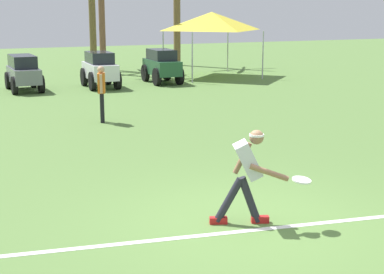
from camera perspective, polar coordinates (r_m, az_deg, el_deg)
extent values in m
plane|color=#567A3A|center=(8.87, 5.36, -8.16)|extent=(80.00, 80.00, 0.00)
cube|color=white|center=(8.58, 6.53, -8.89)|extent=(25.76, 3.92, 0.01)
cylinder|color=#23232D|center=(8.70, 5.63, -6.07)|extent=(0.37, 0.23, 0.72)
cube|color=red|center=(8.83, 6.62, -7.94)|extent=(0.28, 0.18, 0.10)
cylinder|color=#23232D|center=(8.66, 3.59, -6.13)|extent=(0.45, 0.26, 0.69)
cube|color=red|center=(8.75, 2.58, -8.08)|extent=(0.28, 0.18, 0.10)
cube|color=silver|center=(8.53, 5.44, -2.24)|extent=(0.51, 0.46, 0.57)
sphere|color=#936B4C|center=(8.47, 6.28, -0.01)|extent=(0.27, 0.27, 0.21)
cylinder|color=white|center=(8.46, 6.29, 0.18)|extent=(0.27, 0.27, 0.03)
cylinder|color=#936B4C|center=(8.44, 7.49, -3.44)|extent=(0.57, 0.27, 0.27)
cylinder|color=#936B4C|center=(8.72, 4.91, -2.05)|extent=(0.29, 0.17, 0.49)
cylinder|color=white|center=(8.56, 10.58, -4.13)|extent=(0.36, 0.36, 0.06)
cylinder|color=black|center=(16.31, -8.71, 2.78)|extent=(0.14, 0.14, 0.82)
cylinder|color=black|center=(16.49, -8.69, 2.88)|extent=(0.14, 0.14, 0.82)
cube|color=orange|center=(16.30, -8.78, 5.19)|extent=(0.29, 0.38, 0.54)
cylinder|color=tan|center=(16.09, -8.81, 5.13)|extent=(0.09, 0.09, 0.52)
cylinder|color=tan|center=(16.51, -8.76, 5.31)|extent=(0.09, 0.09, 0.52)
sphere|color=tan|center=(16.26, -8.83, 6.48)|extent=(0.25, 0.25, 0.20)
cube|color=slate|center=(23.27, -16.00, 5.80)|extent=(1.00, 2.42, 0.55)
cube|color=#1E232B|center=(23.37, -16.14, 7.07)|extent=(0.87, 1.81, 0.46)
cylinder|color=black|center=(24.06, -17.41, 5.26)|extent=(0.19, 0.66, 0.66)
cylinder|color=black|center=(24.20, -15.15, 5.44)|extent=(0.19, 0.66, 0.66)
cylinder|color=black|center=(22.41, -16.84, 4.80)|extent=(0.19, 0.66, 0.66)
cylinder|color=black|center=(22.56, -14.42, 4.99)|extent=(0.19, 0.66, 0.66)
cube|color=silver|center=(23.58, -8.91, 6.35)|extent=(1.06, 2.38, 0.60)
cube|color=#1E232B|center=(23.58, -8.98, 7.62)|extent=(0.92, 1.58, 0.44)
cylinder|color=black|center=(24.27, -10.43, 5.76)|extent=(0.21, 0.73, 0.72)
cylinder|color=black|center=(24.48, -8.17, 5.89)|extent=(0.21, 0.73, 0.72)
cylinder|color=black|center=(22.76, -9.65, 5.35)|extent=(0.21, 0.73, 0.72)
cylinder|color=black|center=(22.98, -7.25, 5.49)|extent=(0.21, 0.73, 0.72)
cube|color=#235133|center=(24.79, -2.94, 6.78)|extent=(1.06, 2.38, 0.60)
cube|color=#1E232B|center=(24.79, -2.99, 7.98)|extent=(0.91, 1.58, 0.44)
cylinder|color=black|center=(25.41, -4.55, 6.21)|extent=(0.20, 0.73, 0.72)
cylinder|color=black|center=(25.71, -2.46, 6.32)|extent=(0.20, 0.73, 0.72)
cylinder|color=black|center=(23.93, -3.44, 5.84)|extent=(0.20, 0.73, 0.72)
cylinder|color=black|center=(24.25, -1.23, 5.95)|extent=(0.20, 0.73, 0.72)
cylinder|color=brown|center=(28.62, -8.78, 12.71)|extent=(0.30, 0.30, 6.60)
cylinder|color=brown|center=(30.79, -9.64, 11.36)|extent=(0.34, 0.34, 5.21)
cylinder|color=brown|center=(32.35, -1.48, 12.65)|extent=(0.37, 0.37, 6.42)
cylinder|color=#B2B5BA|center=(29.26, 3.48, 8.41)|extent=(0.06, 0.06, 2.10)
cylinder|color=#B2B5BA|center=(27.88, -2.81, 8.22)|extent=(0.06, 0.06, 2.10)
cylinder|color=#B2B5BA|center=(26.29, 6.89, 7.89)|extent=(0.06, 0.06, 2.10)
cylinder|color=#B2B5BA|center=(24.75, 0.03, 7.69)|extent=(0.06, 0.06, 2.10)
pyramid|color=yellow|center=(26.92, 1.92, 11.17)|extent=(3.57, 3.57, 0.81)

